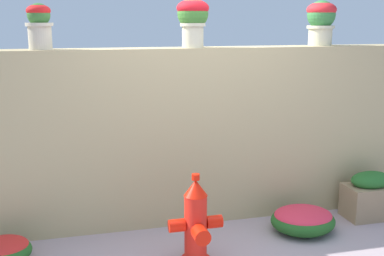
{
  "coord_description": "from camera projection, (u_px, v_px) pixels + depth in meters",
  "views": [
    {
      "loc": [
        -1.23,
        -3.74,
        2.04
      ],
      "look_at": [
        -0.07,
        0.78,
        1.02
      ],
      "focal_mm": 46.06,
      "sensor_mm": 36.0,
      "label": 1
    }
  ],
  "objects": [
    {
      "name": "planter_box",
      "position": [
        370.0,
        196.0,
        5.16
      ],
      "size": [
        0.52,
        0.34,
        0.5
      ],
      "color": "#977C5A",
      "rests_on": "ground"
    },
    {
      "name": "potted_plant_3",
      "position": [
        321.0,
        19.0,
        5.11
      ],
      "size": [
        0.31,
        0.31,
        0.46
      ],
      "color": "beige",
      "rests_on": "stone_wall"
    },
    {
      "name": "fire_hydrant",
      "position": [
        196.0,
        224.0,
        4.17
      ],
      "size": [
        0.46,
        0.38,
        0.79
      ],
      "color": "red",
      "rests_on": "ground"
    },
    {
      "name": "stone_wall",
      "position": [
        194.0,
        136.0,
        5.0
      ],
      "size": [
        6.34,
        0.33,
        1.78
      ],
      "primitive_type": "cube",
      "color": "tan",
      "rests_on": "ground"
    },
    {
      "name": "flower_bush_right",
      "position": [
        3.0,
        250.0,
        4.21
      ],
      "size": [
        0.49,
        0.44,
        0.22
      ],
      "color": "#235C21",
      "rests_on": "ground"
    },
    {
      "name": "potted_plant_2",
      "position": [
        193.0,
        16.0,
        4.71
      ],
      "size": [
        0.31,
        0.31,
        0.47
      ],
      "color": "beige",
      "rests_on": "stone_wall"
    },
    {
      "name": "flower_bush_left",
      "position": [
        303.0,
        219.0,
        4.83
      ],
      "size": [
        0.64,
        0.57,
        0.25
      ],
      "color": "#22571F",
      "rests_on": "ground"
    },
    {
      "name": "potted_plant_1",
      "position": [
        39.0,
        23.0,
        4.39
      ],
      "size": [
        0.24,
        0.24,
        0.41
      ],
      "color": "beige",
      "rests_on": "stone_wall"
    }
  ]
}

